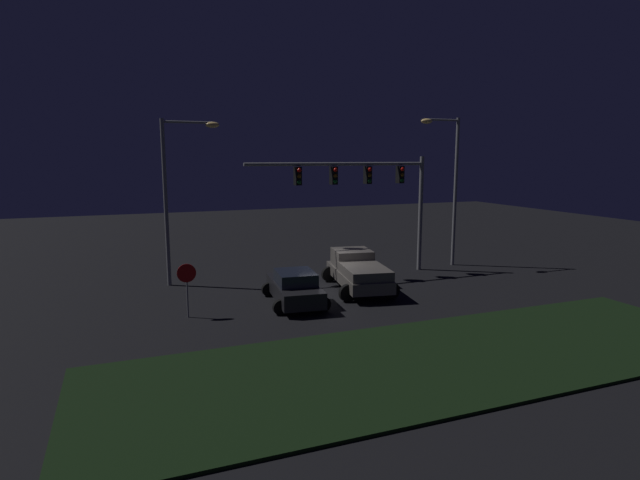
# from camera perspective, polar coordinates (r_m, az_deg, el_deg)

# --- Properties ---
(ground_plane) EXTENTS (80.00, 80.00, 0.00)m
(ground_plane) POSITION_cam_1_polar(r_m,az_deg,el_deg) (25.17, 1.12, -5.66)
(ground_plane) COLOR black
(grass_median) EXTENTS (22.26, 6.73, 0.10)m
(grass_median) POSITION_cam_1_polar(r_m,az_deg,el_deg) (17.34, 13.23, -12.70)
(grass_median) COLOR black
(grass_median) RESTS_ON ground_plane
(pickup_truck) EXTENTS (3.49, 5.66, 1.80)m
(pickup_truck) POSITION_cam_1_polar(r_m,az_deg,el_deg) (25.33, 4.17, -3.26)
(pickup_truck) COLOR #514C47
(pickup_truck) RESTS_ON ground_plane
(car_sedan) EXTENTS (2.79, 4.57, 1.51)m
(car_sedan) POSITION_cam_1_polar(r_m,az_deg,el_deg) (22.83, -2.84, -5.30)
(car_sedan) COLOR black
(car_sedan) RESTS_ON ground_plane
(traffic_signal_gantry) EXTENTS (10.32, 0.56, 6.50)m
(traffic_signal_gantry) POSITION_cam_1_polar(r_m,az_deg,el_deg) (28.06, 5.40, 6.25)
(traffic_signal_gantry) COLOR slate
(traffic_signal_gantry) RESTS_ON ground_plane
(street_lamp_left) EXTENTS (2.88, 0.44, 8.31)m
(street_lamp_left) POSITION_cam_1_polar(r_m,az_deg,el_deg) (26.63, -15.64, 6.26)
(street_lamp_left) COLOR slate
(street_lamp_left) RESTS_ON ground_plane
(street_lamp_right) EXTENTS (2.60, 0.44, 8.72)m
(street_lamp_right) POSITION_cam_1_polar(r_m,az_deg,el_deg) (31.24, 14.16, 7.06)
(street_lamp_right) COLOR slate
(street_lamp_right) RESTS_ON ground_plane
(stop_sign) EXTENTS (0.76, 0.08, 2.23)m
(stop_sign) POSITION_cam_1_polar(r_m,az_deg,el_deg) (21.35, -14.60, -4.34)
(stop_sign) COLOR slate
(stop_sign) RESTS_ON ground_plane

